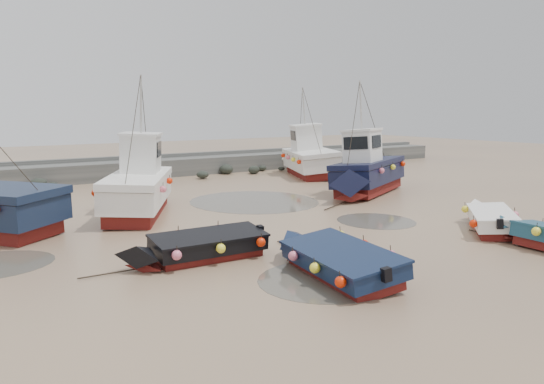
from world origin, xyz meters
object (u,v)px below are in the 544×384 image
Objects in this scene: dinghy_1 at (336,256)px; person at (129,221)px; cabin_boat_1 at (139,184)px; cabin_boat_3 at (309,156)px; dinghy_3 at (491,216)px; cabin_boat_2 at (366,170)px; dinghy_4 at (198,244)px.

person is at bearing 112.61° from dinghy_1.
cabin_boat_1 is 0.99× the size of cabin_boat_3.
dinghy_3 is 15.16m from cabin_boat_1.
cabin_boat_1 is at bearing -133.12° from cabin_boat_3.
cabin_boat_1 reaches higher than person.
cabin_boat_3 is (13.54, 18.63, 0.83)m from dinghy_1.
dinghy_3 is 9.40m from cabin_boat_2.
cabin_boat_1 is 16.41m from cabin_boat_3.
cabin_boat_1 reaches higher than dinghy_3.
dinghy_3 is 14.86m from person.
dinghy_1 is 1.32× the size of dinghy_3.
cabin_boat_1 and cabin_boat_2 have the same top height.
dinghy_1 is 14.80m from cabin_boat_2.
cabin_boat_1 is at bearing 106.21° from dinghy_1.
dinghy_1 is at bearing 106.39° from cabin_boat_2.
cabin_boat_2 is at bearing -84.30° from cabin_boat_3.
dinghy_1 is 23.05m from cabin_boat_3.
cabin_boat_3 is at bearing 63.21° from dinghy_1.
cabin_boat_1 is 1.02× the size of cabin_boat_2.
person is (0.23, 7.07, -0.55)m from dinghy_4.
dinghy_3 is at bearing -18.26° from cabin_boat_1.
cabin_boat_1 is at bearing 54.48° from cabin_boat_2.
dinghy_4 is at bearing 89.48° from cabin_boat_2.
dinghy_1 is 3.95× the size of person.
dinghy_1 reaches higher than person.
cabin_boat_3 is at bearing -45.02° from dinghy_4.
cabin_boat_1 is at bearing -179.26° from dinghy_3.
dinghy_4 is 0.65× the size of cabin_boat_3.
dinghy_4 is 8.70m from cabin_boat_1.
cabin_boat_2 reaches higher than dinghy_4.
cabin_boat_3 reaches higher than person.
cabin_boat_3 is at bearing -170.94° from person.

